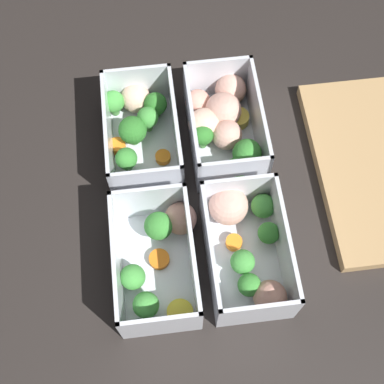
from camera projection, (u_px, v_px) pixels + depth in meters
name	position (u px, v px, depth m)	size (l,w,h in m)	color
ground_plane	(192.00, 200.00, 0.73)	(4.00, 4.00, 0.00)	#282321
container_near_left	(139.00, 126.00, 0.74)	(0.17, 0.10, 0.08)	silver
container_near_right	(158.00, 257.00, 0.66)	(0.16, 0.11, 0.08)	silver
container_far_left	(223.00, 123.00, 0.74)	(0.18, 0.11, 0.08)	silver
container_far_right	(247.00, 244.00, 0.67)	(0.18, 0.10, 0.08)	silver
cutting_board	(382.00, 166.00, 0.74)	(0.28, 0.18, 0.02)	tan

